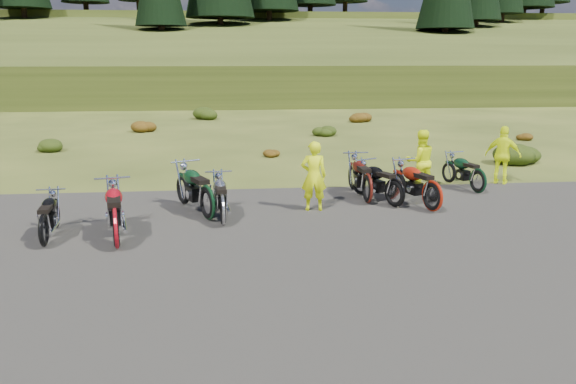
{
  "coord_description": "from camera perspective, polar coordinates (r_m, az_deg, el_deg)",
  "views": [
    {
      "loc": [
        -1.7,
        -11.63,
        3.79
      ],
      "look_at": [
        -0.53,
        0.59,
        0.76
      ],
      "focal_mm": 35.0,
      "sensor_mm": 36.0,
      "label": 1
    }
  ],
  "objects": [
    {
      "name": "gravel_pad",
      "position": [
        10.48,
        4.25,
        -7.35
      ],
      "size": [
        20.0,
        12.0,
        0.04
      ],
      "primitive_type": "cube",
      "color": "black",
      "rests_on": "ground"
    },
    {
      "name": "shrub_2",
      "position": [
        28.78,
        -14.55,
        6.65
      ],
      "size": [
        1.3,
        1.3,
        0.77
      ],
      "primitive_type": "ellipsoid",
      "color": "#612B0C",
      "rests_on": "ground"
    },
    {
      "name": "shrub_5",
      "position": [
        26.69,
        3.63,
        6.36
      ],
      "size": [
        1.03,
        1.03,
        0.61
      ],
      "primitive_type": "ellipsoid",
      "color": "black",
      "rests_on": "ground"
    },
    {
      "name": "motorcycle_5",
      "position": [
        14.42,
        10.72,
        -1.61
      ],
      "size": [
        1.52,
        2.15,
        1.08
      ],
      "primitive_type": null,
      "rotation": [
        0.0,
        0.0,
        2.02
      ],
      "color": "black",
      "rests_on": "ground"
    },
    {
      "name": "motorcycle_2",
      "position": [
        13.22,
        -8.13,
        -2.92
      ],
      "size": [
        1.71,
        2.44,
        1.22
      ],
      "primitive_type": null,
      "rotation": [
        0.0,
        0.0,
        2.02
      ],
      "color": "black",
      "rests_on": "ground"
    },
    {
      "name": "ground",
      "position": [
        12.35,
        2.7,
        -4.01
      ],
      "size": [
        300.0,
        300.0,
        0.0
      ],
      "primitive_type": "plane",
      "color": "#354115",
      "rests_on": "ground"
    },
    {
      "name": "shrub_4",
      "position": [
        21.17,
        -1.9,
        4.19
      ],
      "size": [
        0.77,
        0.77,
        0.45
      ],
      "primitive_type": "ellipsoid",
      "color": "#612B0C",
      "rests_on": "ground"
    },
    {
      "name": "shrub_6",
      "position": [
        32.4,
        7.27,
        7.74
      ],
      "size": [
        1.3,
        1.3,
        0.77
      ],
      "primitive_type": "ellipsoid",
      "color": "#612B0C",
      "rests_on": "ground"
    },
    {
      "name": "hill_slope",
      "position": [
        61.77,
        -3.97,
        10.34
      ],
      "size": [
        300.0,
        45.97,
        9.37
      ],
      "primitive_type": null,
      "rotation": [
        0.14,
        0.0,
        0.0
      ],
      "color": "#313D14",
      "rests_on": "ground"
    },
    {
      "name": "person_right_b",
      "position": [
        17.72,
        20.99,
        3.43
      ],
      "size": [
        1.07,
        0.9,
        1.71
      ],
      "primitive_type": "imported",
      "rotation": [
        0.0,
        0.0,
        2.56
      ],
      "color": "#CFE10B",
      "rests_on": "ground"
    },
    {
      "name": "hill_plateau",
      "position": [
        121.7,
        -4.79,
        12.06
      ],
      "size": [
        300.0,
        90.0,
        9.17
      ],
      "primitive_type": "cube",
      "color": "#313D14",
      "rests_on": "ground"
    },
    {
      "name": "shrub_1",
      "position": [
        24.34,
        -23.2,
        4.53
      ],
      "size": [
        1.03,
        1.03,
        0.61
      ],
      "primitive_type": "ellipsoid",
      "color": "black",
      "rests_on": "ground"
    },
    {
      "name": "motorcycle_7",
      "position": [
        16.45,
        18.64,
        -0.18
      ],
      "size": [
        1.15,
        2.03,
        1.01
      ],
      "primitive_type": null,
      "rotation": [
        0.0,
        0.0,
        1.85
      ],
      "color": "black",
      "rests_on": "ground"
    },
    {
      "name": "motorcycle_1",
      "position": [
        11.73,
        -16.93,
        -5.6
      ],
      "size": [
        1.23,
        2.41,
        1.2
      ],
      "primitive_type": null,
      "rotation": [
        0.0,
        0.0,
        1.78
      ],
      "color": "maroon",
      "rests_on": "ground"
    },
    {
      "name": "motorcycle_3",
      "position": [
        12.75,
        -6.6,
        -3.5
      ],
      "size": [
        0.85,
        2.05,
        1.05
      ],
      "primitive_type": null,
      "rotation": [
        0.0,
        0.0,
        1.66
      ],
      "color": "#99999D",
      "rests_on": "ground"
    },
    {
      "name": "person_right_a",
      "position": [
        15.98,
        13.27,
        2.98
      ],
      "size": [
        0.88,
        0.71,
        1.74
      ],
      "primitive_type": "imported",
      "rotation": [
        0.0,
        0.0,
        3.2
      ],
      "color": "#CFE10B",
      "rests_on": "ground"
    },
    {
      "name": "motorcycle_6",
      "position": [
        14.23,
        14.35,
        -2.01
      ],
      "size": [
        1.39,
        2.28,
        1.14
      ],
      "primitive_type": null,
      "rotation": [
        0.0,
        0.0,
        1.9
      ],
      "color": "#9B1C0B",
      "rests_on": "ground"
    },
    {
      "name": "motorcycle_0",
      "position": [
        12.33,
        -23.43,
        -5.21
      ],
      "size": [
        0.81,
        1.91,
        0.97
      ],
      "primitive_type": null,
      "rotation": [
        0.0,
        0.0,
        1.68
      ],
      "color": "black",
      "rests_on": "ground"
    },
    {
      "name": "motorcycle_4",
      "position": [
        14.68,
        8.04,
        -1.22
      ],
      "size": [
        0.85,
        2.24,
        1.15
      ],
      "primitive_type": null,
      "rotation": [
        0.0,
        0.0,
        1.62
      ],
      "color": "#48110C",
      "rests_on": "ground"
    },
    {
      "name": "shrub_3",
      "position": [
        33.73,
        -8.27,
        8.08
      ],
      "size": [
        1.56,
        1.56,
        0.92
      ],
      "primitive_type": "ellipsoid",
      "color": "black",
      "rests_on": "ground"
    },
    {
      "name": "shrub_8",
      "position": [
        27.5,
        22.64,
        5.38
      ],
      "size": [
        0.77,
        0.77,
        0.45
      ],
      "primitive_type": "ellipsoid",
      "color": "#612B0C",
      "rests_on": "ground"
    },
    {
      "name": "shrub_7",
      "position": [
        21.49,
        22.38,
        3.93
      ],
      "size": [
        1.56,
        1.56,
        0.92
      ],
      "primitive_type": "ellipsoid",
      "color": "black",
      "rests_on": "ground"
    },
    {
      "name": "person_middle",
      "position": [
        13.69,
        2.62,
        1.51
      ],
      "size": [
        0.65,
        0.44,
        1.72
      ],
      "primitive_type": "imported",
      "rotation": [
        0.0,
        0.0,
        3.09
      ],
      "color": "#CFE10B",
      "rests_on": "ground"
    }
  ]
}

